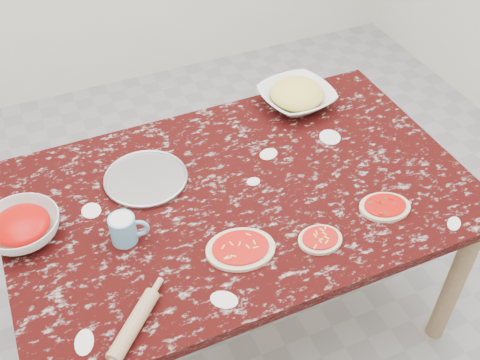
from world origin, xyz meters
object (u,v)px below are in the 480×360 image
(pizza_tray, at_px, (146,179))
(rolling_pin, at_px, (134,325))
(worktable, at_px, (240,207))
(cheese_bowl, at_px, (296,98))
(flour_mug, at_px, (124,229))
(sauce_bowl, at_px, (22,228))

(pizza_tray, relative_size, rolling_pin, 1.28)
(worktable, distance_m, rolling_pin, 0.64)
(cheese_bowl, bearing_deg, rolling_pin, -139.96)
(pizza_tray, relative_size, flour_mug, 2.36)
(worktable, relative_size, pizza_tray, 5.50)
(rolling_pin, bearing_deg, pizza_tray, 70.15)
(rolling_pin, bearing_deg, flour_mug, 78.37)
(worktable, xyz_separation_m, flour_mug, (-0.42, -0.06, 0.13))
(worktable, bearing_deg, rolling_pin, -141.56)
(worktable, distance_m, pizza_tray, 0.35)
(worktable, bearing_deg, pizza_tray, 147.41)
(cheese_bowl, height_order, flour_mug, flour_mug)
(flour_mug, height_order, rolling_pin, flour_mug)
(pizza_tray, xyz_separation_m, flour_mug, (-0.14, -0.24, 0.05))
(pizza_tray, height_order, sauce_bowl, sauce_bowl)
(worktable, xyz_separation_m, sauce_bowl, (-0.72, 0.09, 0.12))
(flour_mug, relative_size, rolling_pin, 0.54)
(worktable, bearing_deg, flour_mug, -171.93)
(cheese_bowl, bearing_deg, flour_mug, -152.73)
(cheese_bowl, height_order, rolling_pin, cheese_bowl)
(sauce_bowl, bearing_deg, rolling_pin, -64.49)
(worktable, xyz_separation_m, cheese_bowl, (0.42, 0.37, 0.12))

